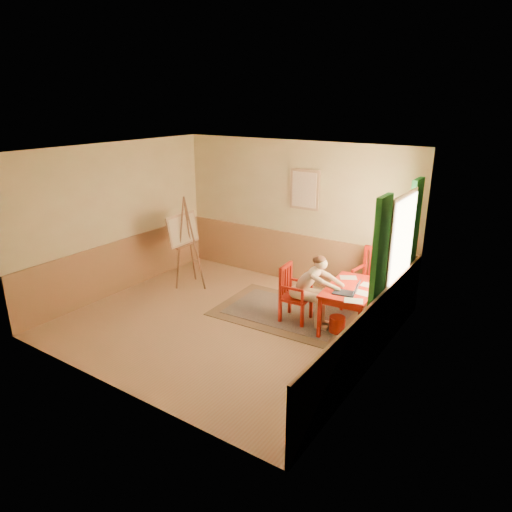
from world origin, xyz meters
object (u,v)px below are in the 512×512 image
Objects in this scene: chair_back at (371,280)px; figure at (311,287)px; laptop at (348,291)px; chair_left at (293,293)px; table at (351,292)px; easel at (184,233)px.

figure reaches higher than chair_back.
chair_back is 2.63× the size of laptop.
figure is at bearing 3.22° from chair_left.
figure is at bearing -118.14° from chair_back.
easel is (-3.45, -0.06, 0.43)m from table.
table is 0.70× the size of easel.
figure is at bearing -3.68° from easel.
table is 3.47m from easel.
figure is (-0.60, -0.24, 0.04)m from table.
chair_left is at bearing -176.78° from figure.
figure is at bearing 174.82° from laptop.
laptop reaches higher than table.
chair_back is 1.20m from laptop.
figure is 0.68× the size of easel.
chair_back is at bearing 90.11° from table.
easel reaches higher than table.
table is at bearing 0.99° from easel.
chair_left is at bearing -128.36° from chair_back.
chair_left is 2.62m from easel.
table is at bearing 16.08° from chair_left.
chair_back is (-0.00, 0.87, -0.09)m from table.
laptop is (0.07, -1.18, 0.22)m from chair_back.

